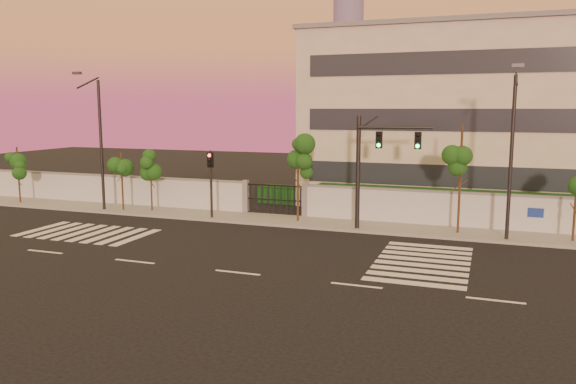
{
  "coord_description": "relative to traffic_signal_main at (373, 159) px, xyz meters",
  "views": [
    {
      "loc": [
        9.57,
        -20.34,
        6.7
      ],
      "look_at": [
        0.04,
        6.0,
        2.53
      ],
      "focal_mm": 35.0,
      "sensor_mm": 36.0,
      "label": 1
    }
  ],
  "objects": [
    {
      "name": "traffic_signal_secondary",
      "position": [
        -9.81,
        0.01,
        -1.32
      ],
      "size": [
        0.33,
        0.33,
        4.23
      ],
      "rotation": [
        0.0,
        0.0,
        0.14
      ],
      "color": "black",
      "rests_on": "ground"
    },
    {
      "name": "street_tree_b",
      "position": [
        -16.49,
        0.44,
        -1.11
      ],
      "size": [
        1.46,
        1.16,
        3.92
      ],
      "color": "#382314",
      "rests_on": "ground"
    },
    {
      "name": "street_tree_d",
      "position": [
        -4.51,
        0.81,
        -0.33
      ],
      "size": [
        1.56,
        1.24,
        4.99
      ],
      "color": "#382314",
      "rests_on": "ground"
    },
    {
      "name": "streetlight_east",
      "position": [
        6.94,
        -0.19,
        0.72
      ],
      "size": [
        0.52,
        2.1,
        8.72
      ],
      "color": "black",
      "rests_on": "ground"
    },
    {
      "name": "traffic_signal_main",
      "position": [
        0.0,
        0.0,
        0.0
      ],
      "size": [
        4.0,
        0.64,
        6.33
      ],
      "rotation": [
        0.0,
        0.0,
        0.12
      ],
      "color": "black",
      "rests_on": "ground"
    },
    {
      "name": "sidewalk",
      "position": [
        -3.61,
        0.92,
        -3.92
      ],
      "size": [
        60.0,
        3.0,
        0.15
      ],
      "primitive_type": "cube",
      "color": "gray",
      "rests_on": "ground"
    },
    {
      "name": "road_markings",
      "position": [
        -5.19,
        -5.82,
        -3.99
      ],
      "size": [
        57.0,
        7.62,
        0.02
      ],
      "color": "silver",
      "rests_on": "ground"
    },
    {
      "name": "ground",
      "position": [
        -3.61,
        -9.58,
        -4.0
      ],
      "size": [
        120.0,
        120.0,
        0.0
      ],
      "primitive_type": "plane",
      "color": "black",
      "rests_on": "ground"
    },
    {
      "name": "perimeter_wall",
      "position": [
        -3.51,
        2.42,
        -2.93
      ],
      "size": [
        60.0,
        0.36,
        2.2
      ],
      "color": "#B6B9BE",
      "rests_on": "ground"
    },
    {
      "name": "street_tree_a",
      "position": [
        -25.1,
        0.39,
        -1.01
      ],
      "size": [
        1.44,
        1.14,
        4.06
      ],
      "color": "#382314",
      "rests_on": "ground"
    },
    {
      "name": "distant_skyscraper",
      "position": [
        -68.61,
        270.42,
        57.98
      ],
      "size": [
        16.0,
        16.0,
        118.0
      ],
      "color": "slate",
      "rests_on": "ground"
    },
    {
      "name": "street_tree_e",
      "position": [
        4.54,
        0.73,
        0.31
      ],
      "size": [
        1.59,
        1.26,
        5.86
      ],
      "color": "#382314",
      "rests_on": "ground"
    },
    {
      "name": "institutional_building",
      "position": [
        5.39,
        12.41,
        2.16
      ],
      "size": [
        24.4,
        12.4,
        12.25
      ],
      "color": "#BAB39D",
      "rests_on": "ground"
    },
    {
      "name": "hedge_row",
      "position": [
        -2.45,
        5.16,
        -3.18
      ],
      "size": [
        41.0,
        4.25,
        1.8
      ],
      "color": "#0F3410",
      "rests_on": "ground"
    },
    {
      "name": "street_tree_c",
      "position": [
        -14.55,
        0.84,
        -1.04
      ],
      "size": [
        1.36,
        1.08,
        4.02
      ],
      "color": "#382314",
      "rests_on": "ground"
    },
    {
      "name": "streetlight_west",
      "position": [
        -17.79,
        -0.05,
        0.81
      ],
      "size": [
        0.53,
        2.14,
        8.91
      ],
      "color": "black",
      "rests_on": "ground"
    }
  ]
}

